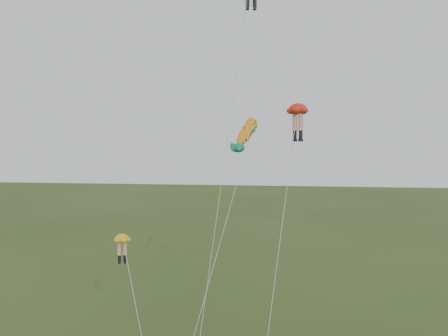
# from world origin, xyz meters

# --- Properties ---
(legs_kite_red_mid) EXTENTS (2.68, 6.84, 15.67)m
(legs_kite_red_mid) POSITION_xyz_m (4.97, 3.18, 14.86)
(legs_kite_red_mid) COLOR red
(legs_kite_red_mid) RESTS_ON ground
(legs_kite_yellow) EXTENTS (3.26, 2.96, 8.34)m
(legs_kite_yellow) POSITION_xyz_m (-4.38, 0.04, 7.64)
(legs_kite_yellow) COLOR yellow
(legs_kite_yellow) RESTS_ON ground
(fish_kite) EXTENTS (3.43, 10.79, 15.42)m
(fish_kite) POSITION_xyz_m (1.52, 7.03, 14.07)
(fish_kite) COLOR yellow
(fish_kite) RESTS_ON ground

